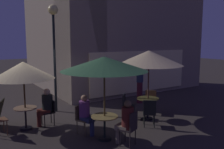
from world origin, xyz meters
TOP-DOWN VIEW (x-y plane):
  - ground_plane at (0.00, 0.00)m, footprint 60.00×60.00m
  - cafe_building at (4.29, 3.59)m, footprint 8.59×7.87m
  - street_lamp_near_corner at (0.69, 0.78)m, footprint 0.39×0.39m
  - cafe_table_0 at (3.16, -1.98)m, footprint 0.80×0.80m
  - cafe_table_1 at (-0.83, -0.63)m, footprint 0.72×0.72m
  - cafe_table_2 at (0.90, -2.71)m, footprint 0.78×0.78m
  - patio_umbrella_0 at (3.16, -1.98)m, footprint 2.40×2.40m
  - patio_umbrella_1 at (-0.83, -0.63)m, footprint 1.95×1.95m
  - patio_umbrella_2 at (0.90, -2.71)m, footprint 2.45×2.45m
  - cafe_chair_0 at (2.66, -2.63)m, footprint 0.58×0.58m
  - cafe_chair_1 at (3.73, -1.45)m, footprint 0.61×0.61m
  - cafe_chair_2 at (2.61, -1.43)m, footprint 0.60×0.60m
  - cafe_chair_3 at (-0.02, -0.63)m, footprint 0.41×0.41m
  - cafe_chair_5 at (0.58, -1.91)m, footprint 0.53×0.53m
  - cafe_chair_6 at (1.26, -3.48)m, footprint 0.53×0.53m
  - patron_seated_0 at (-0.15, -0.63)m, footprint 0.55×0.36m
  - patron_seated_1 at (0.63, -2.04)m, footprint 0.44×0.52m
  - patron_seated_2 at (1.20, -3.35)m, footprint 0.45×0.53m
  - patron_standing_3 at (4.39, 0.02)m, footprint 0.31×0.31m

SIDE VIEW (x-z plane):
  - ground_plane at x=0.00m, z-range 0.00..0.00m
  - cafe_chair_3 at x=-0.02m, z-range 0.09..0.94m
  - cafe_table_1 at x=-0.83m, z-range 0.16..0.88m
  - cafe_chair_5 at x=0.58m, z-range 0.09..0.97m
  - cafe_table_2 at x=0.90m, z-range 0.18..0.89m
  - cafe_chair_2 at x=2.61m, z-range 0.10..0.99m
  - cafe_chair_0 at x=2.66m, z-range 0.08..1.02m
  - cafe_chair_1 at x=3.73m, z-range 0.11..1.00m
  - cafe_chair_6 at x=1.26m, z-range 0.09..1.06m
  - cafe_table_0 at x=3.16m, z-range 0.20..0.99m
  - patron_seated_1 at x=0.63m, z-range 0.08..1.30m
  - patron_seated_2 at x=1.20m, z-range 0.08..1.35m
  - patron_seated_0 at x=-0.15m, z-range 0.09..1.35m
  - patron_standing_3 at x=4.39m, z-range 0.02..1.80m
  - patio_umbrella_1 at x=-0.83m, z-range 0.82..3.02m
  - patio_umbrella_2 at x=0.90m, z-range 1.00..3.41m
  - patio_umbrella_0 at x=3.16m, z-range 0.99..3.49m
  - street_lamp_near_corner at x=0.69m, z-range 1.10..5.31m
  - cafe_building at x=4.29m, z-range -0.01..8.72m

